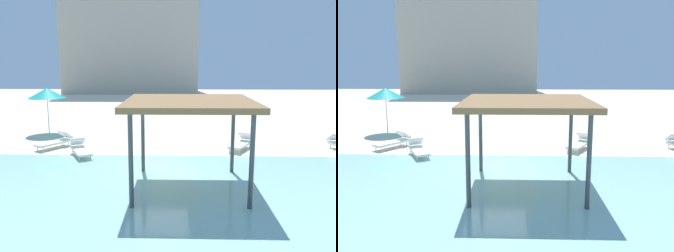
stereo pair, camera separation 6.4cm
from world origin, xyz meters
TOP-DOWN VIEW (x-y plane):
  - ground_plane at (0.00, 0.00)m, footprint 80.00×80.00m
  - lagoon_water at (0.00, -5.25)m, footprint 44.00×13.50m
  - shade_pavilion at (1.17, -2.41)m, footprint 4.09×4.09m
  - beach_umbrella_teal_3 at (-6.86, 6.47)m, footprint 2.15×2.15m
  - lounge_chair_2 at (-3.58, 1.48)m, footprint 1.41×1.96m
  - lounge_chair_3 at (-5.22, 3.00)m, footprint 1.56×1.91m
  - lounge_chair_4 at (3.88, 2.89)m, footprint 1.48×1.94m
  - hotel_block_0 at (-5.58, 35.82)m, footprint 17.88×9.01m

SIDE VIEW (x-z plane):
  - ground_plane at x=0.00m, z-range 0.00..0.00m
  - lagoon_water at x=0.00m, z-range 0.00..0.04m
  - lounge_chair_2 at x=-3.58m, z-range -0.04..0.70m
  - lounge_chair_3 at x=-5.22m, z-range -0.04..0.70m
  - lounge_chair_4 at x=3.88m, z-range -0.04..0.70m
  - beach_umbrella_teal_3 at x=-6.86m, z-range 1.04..3.73m
  - shade_pavilion at x=1.17m, z-range 1.30..4.28m
  - hotel_block_0 at x=-5.58m, z-range 0.00..17.60m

